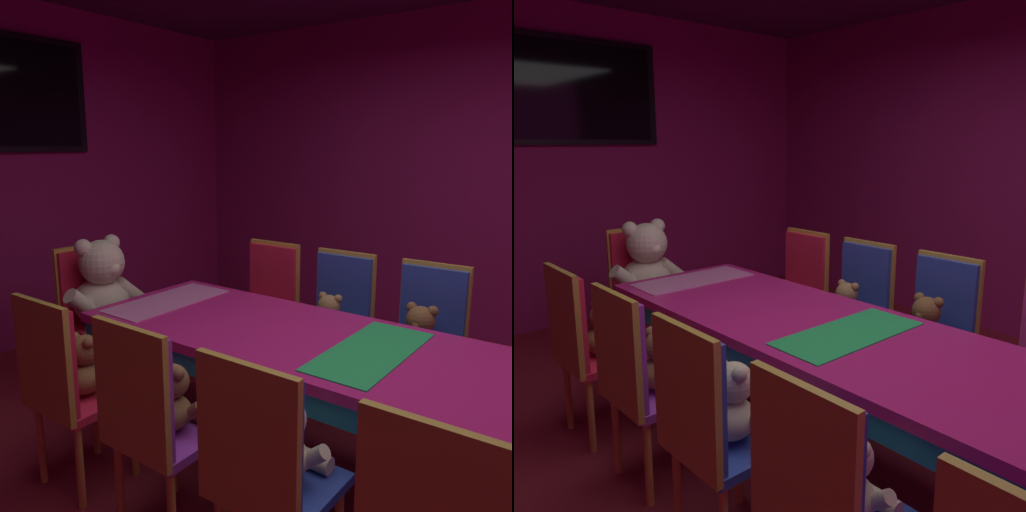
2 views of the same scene
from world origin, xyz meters
The scene contains 16 objects.
ground_plane centered at (0.00, 0.00, 0.00)m, with size 7.90×7.90×0.00m, color maroon.
wall_right centered at (2.60, 0.00, 1.40)m, with size 0.12×6.40×2.80m, color #8C1959.
banquet_table centered at (0.00, 0.00, 0.66)m, with size 0.90×3.09×0.75m.
chair_left_2 centered at (-0.81, 0.02, 0.60)m, with size 0.42×0.41×0.98m.
teddy_left_2 centered at (-0.66, 0.02, 0.60)m, with size 0.27×0.35×0.33m.
chair_left_3 centered at (-0.81, 0.60, 0.60)m, with size 0.42×0.41×0.98m.
teddy_left_3 centered at (-0.66, 0.60, 0.59)m, with size 0.25×0.32×0.30m.
chair_left_4 centered at (-0.83, 1.18, 0.60)m, with size 0.42×0.41×0.98m.
teddy_left_4 centered at (-0.68, 1.18, 0.59)m, with size 0.25×0.33×0.31m.
chair_right_2 centered at (0.84, 0.02, 0.60)m, with size 0.42×0.41×0.98m.
teddy_right_2 centered at (0.69, 0.02, 0.60)m, with size 0.27×0.34×0.32m.
chair_right_3 centered at (0.83, 0.60, 0.60)m, with size 0.42×0.41×0.98m.
teddy_right_3 centered at (0.69, 0.60, 0.58)m, with size 0.24×0.31×0.29m.
chair_right_4 centered at (0.83, 1.17, 0.60)m, with size 0.42×0.41×0.98m.
throne_chair centered at (0.00, 2.09, 0.60)m, with size 0.41×0.42×0.98m.
king_teddy_bear centered at (0.00, 1.92, 0.72)m, with size 0.64×0.50×0.60m.
Camera 1 is at (-2.11, -0.93, 1.66)m, focal length 37.00 mm.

